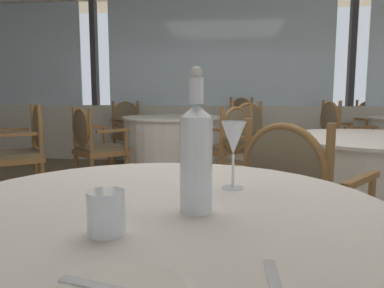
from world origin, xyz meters
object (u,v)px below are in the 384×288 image
Objects in this scene: dining_chair_0_1 at (24,146)px; dining_chair_1_2 at (373,127)px; water_tumbler at (106,213)px; dining_chair_3_0 at (235,127)px; dining_chair_1_3 at (339,136)px; dining_chair_2_3 at (248,151)px; water_bottle at (196,155)px; dining_chair_3_1 at (130,128)px; dining_chair_2_0 at (296,202)px; dining_chair_3_2 at (94,143)px; dining_chair_3_3 at (238,141)px; wine_glass at (233,140)px.

dining_chair_1_2 reaches higher than dining_chair_0_1.
dining_chair_3_0 is at bearing 86.82° from water_tumbler.
dining_chair_3_0 is (1.94, 2.02, 0.02)m from dining_chair_0_1.
dining_chair_2_3 is at bearing -143.30° from dining_chair_1_3.
water_bottle reaches higher than dining_chair_3_1.
dining_chair_2_0 is at bearing -35.90° from dining_chair_1_2.
water_tumbler is at bearing -36.83° from dining_chair_1_2.
water_tumbler is 0.10× the size of dining_chair_3_2.
dining_chair_1_2 reaches higher than dining_chair_2_0.
water_bottle reaches higher than dining_chair_3_3.
dining_chair_2_0 is 1.42m from dining_chair_2_3.
dining_chair_3_1 is 2.11m from dining_chair_3_3.
water_bottle is 1.71× the size of wine_glass.
water_tumbler is 3.08m from dining_chair_3_3.
wine_glass is 0.22× the size of dining_chair_2_3.
dining_chair_3_2 is at bearing 0.00° from dining_chair_3_0.
dining_chair_1_3 is (1.17, 3.29, -0.35)m from wine_glass.
dining_chair_3_1 is at bearing 165.15° from dining_chair_2_3.
dining_chair_3_3 reaches higher than dining_chair_1_3.
dining_chair_3_3 is at bearing 44.91° from dining_chair_3_0.
dining_chair_1_2 is at bearing -17.10° from dining_chair_3_2.
dining_chair_3_0 reaches higher than dining_chair_1_3.
dining_chair_2_0 is 2.03m from dining_chair_3_3.
dining_chair_0_1 is 2.80m from dining_chair_3_0.
wine_glass is 0.21× the size of dining_chair_3_3.
wine_glass is at bearing -107.11° from dining_chair_3_2.
dining_chair_3_2 is at bearing -170.91° from dining_chair_0_1.
dining_chair_2_0 is at bearing 108.76° from dining_chair_0_1.
dining_chair_2_3 is at bearing -66.59° from dining_chair_3_2.
dining_chair_2_0 is 3.52m from dining_chair_3_0.
water_tumbler is 0.10× the size of dining_chair_0_1.
dining_chair_1_3 is 1.30m from dining_chair_3_3.
dining_chair_0_1 is 2.04m from dining_chair_3_1.
wine_glass reaches higher than dining_chair_2_3.
dining_chair_3_1 is at bearing -139.99° from dining_chair_0_1.
water_tumbler is 3.06m from dining_chair_0_1.
dining_chair_0_1 is 2.68m from dining_chair_2_0.
dining_chair_0_1 is at bearing -172.37° from dining_chair_1_3.
dining_chair_3_2 is (0.47, 0.50, -0.03)m from dining_chair_0_1.
dining_chair_1_3 reaches higher than dining_chair_1_2.
dining_chair_3_3 reaches higher than dining_chair_0_1.
dining_chair_3_2 is at bearing 78.82° from dining_chair_2_0.
dining_chair_1_3 is at bearing 97.27° from dining_chair_3_0.
dining_chair_2_0 is 0.93× the size of dining_chair_3_0.
water_bottle is at bearing 90.49° from dining_chair_0_1.
dining_chair_3_2 is (-2.63, -0.65, -0.03)m from dining_chair_1_3.
dining_chair_3_0 is (-1.17, 0.87, 0.02)m from dining_chair_1_3.
dining_chair_1_2 is 0.95× the size of dining_chair_3_0.
dining_chair_3_2 is (-3.43, -1.90, -0.02)m from dining_chair_1_2.
dining_chair_3_0 is at bearing -91.75° from dining_chair_1_2.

